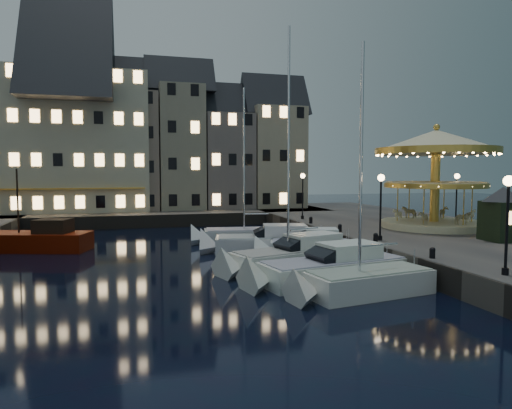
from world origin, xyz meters
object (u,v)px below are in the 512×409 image
object	(u,v)px
bollard_c	(340,227)
bollard_d	(311,220)
streetlamp_a	(508,211)
motorboat_a	(359,285)
streetlamp_b	(381,197)
streetlamp_d	(457,191)
motorboat_d	(305,248)
motorboat_c	(294,257)
ticket_kiosk	(503,204)
bollard_a	(432,252)
bollard_b	(376,237)
carousel	(436,160)
motorboat_b	(327,270)
red_fishing_boat	(35,241)
motorboat_f	(247,236)
streetlamp_c	(303,189)
motorboat_e	(266,243)

from	to	relation	value
bollard_c	bollard_d	distance (m)	5.50
streetlamp_a	motorboat_a	size ratio (longest dim) A/B	0.36
streetlamp_b	streetlamp_d	distance (m)	13.29
bollard_c	motorboat_d	distance (m)	4.45
motorboat_c	ticket_kiosk	size ratio (longest dim) A/B	3.21
bollard_a	motorboat_c	xyz separation A→B (m)	(-5.43, 5.28, -0.92)
bollard_d	streetlamp_d	bearing A→B (deg)	-14.15
bollard_b	motorboat_a	distance (m)	8.15
bollard_c	carousel	distance (m)	9.51
streetlamp_b	ticket_kiosk	distance (m)	7.63
bollard_b	bollard_c	size ratio (longest dim) A/B	1.00
bollard_d	ticket_kiosk	distance (m)	14.64
motorboat_b	red_fishing_boat	distance (m)	21.47
motorboat_a	motorboat_b	bearing A→B (deg)	96.34
streetlamp_b	motorboat_f	size ratio (longest dim) A/B	0.36
streetlamp_c	motorboat_f	xyz separation A→B (m)	(-6.38, -4.36, -3.49)
streetlamp_b	motorboat_f	world-z (taller)	motorboat_f
motorboat_b	carousel	world-z (taller)	carousel
streetlamp_d	motorboat_d	distance (m)	16.63
motorboat_b	ticket_kiosk	world-z (taller)	ticket_kiosk
motorboat_c	red_fishing_boat	xyz separation A→B (m)	(-15.72, 10.47, 0.02)
bollard_b	bollard_d	distance (m)	10.50
bollard_c	ticket_kiosk	distance (m)	10.53
motorboat_e	carousel	world-z (taller)	carousel
streetlamp_c	red_fishing_boat	bearing A→B (deg)	-170.21
bollard_c	motorboat_a	distance (m)	12.55
bollard_a	red_fishing_boat	world-z (taller)	red_fishing_boat
streetlamp_b	motorboat_a	distance (m)	9.49
streetlamp_d	motorboat_d	xyz separation A→B (m)	(-15.53, -4.90, -3.38)
streetlamp_b	motorboat_b	distance (m)	7.80
motorboat_e	ticket_kiosk	size ratio (longest dim) A/B	2.30
streetlamp_a	streetlamp_b	distance (m)	10.00
streetlamp_b	motorboat_e	distance (m)	8.43
bollard_d	streetlamp_b	bearing A→B (deg)	-86.57
bollard_b	motorboat_b	distance (m)	6.32
motorboat_b	streetlamp_b	bearing A→B (deg)	38.03
streetlamp_b	streetlamp_d	world-z (taller)	same
bollard_d	streetlamp_a	bearing A→B (deg)	-88.28
motorboat_e	motorboat_f	distance (m)	4.43
streetlamp_c	bollard_b	bearing A→B (deg)	-92.45
streetlamp_a	motorboat_b	world-z (taller)	streetlamp_a
motorboat_d	bollard_a	bearing A→B (deg)	-65.89
streetlamp_a	ticket_kiosk	world-z (taller)	streetlamp_a
bollard_d	motorboat_b	size ratio (longest dim) A/B	0.06
streetlamp_b	streetlamp_d	xyz separation A→B (m)	(11.30, 7.00, 0.00)
streetlamp_c	streetlamp_d	bearing A→B (deg)	-29.91
bollard_b	motorboat_c	distance (m)	5.51
motorboat_a	ticket_kiosk	distance (m)	13.83
streetlamp_a	motorboat_d	size ratio (longest dim) A/B	0.65
motorboat_c	motorboat_e	xyz separation A→B (m)	(-0.09, 5.45, -0.04)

